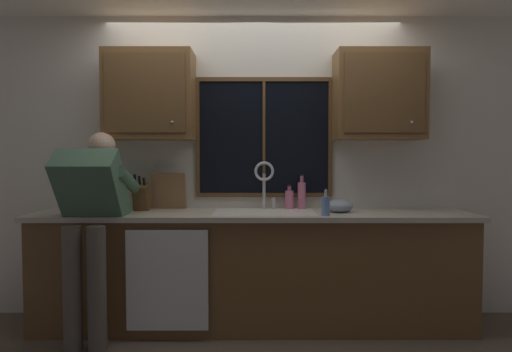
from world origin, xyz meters
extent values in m
cube|color=silver|center=(0.00, 0.06, 1.27)|extent=(5.80, 0.12, 2.55)
cube|color=black|center=(0.09, -0.01, 1.52)|extent=(1.10, 0.02, 0.95)
cube|color=brown|center=(0.09, -0.02, 2.02)|extent=(1.17, 0.02, 0.04)
cube|color=brown|center=(0.09, -0.02, 1.03)|extent=(1.17, 0.02, 0.04)
cube|color=brown|center=(-0.47, -0.02, 1.52)|extent=(0.04, 0.02, 0.95)
cube|color=brown|center=(0.66, -0.02, 1.52)|extent=(0.03, 0.02, 0.95)
cube|color=brown|center=(0.09, -0.02, 1.52)|extent=(0.02, 0.02, 0.95)
cube|color=brown|center=(0.00, -0.29, 0.44)|extent=(3.40, 0.58, 0.88)
cube|color=beige|center=(0.00, -0.31, 0.90)|extent=(3.46, 0.62, 0.04)
cube|color=white|center=(-0.63, -0.61, 0.46)|extent=(0.60, 0.02, 0.74)
cube|color=brown|center=(-0.84, -0.17, 1.86)|extent=(0.71, 0.33, 0.72)
cube|color=brown|center=(-0.84, -0.34, 1.86)|extent=(0.63, 0.01, 0.62)
sphere|color=#B2B2B7|center=(-0.63, -0.34, 1.63)|extent=(0.02, 0.02, 0.02)
cube|color=brown|center=(1.03, -0.17, 1.86)|extent=(0.71, 0.33, 0.72)
cube|color=brown|center=(1.03, -0.34, 1.86)|extent=(0.63, 0.01, 0.62)
sphere|color=#B2B2B7|center=(1.24, -0.34, 1.63)|extent=(0.02, 0.02, 0.02)
cube|color=white|center=(0.09, -0.30, 0.91)|extent=(0.80, 0.46, 0.02)
cube|color=beige|center=(-0.11, -0.30, 0.81)|extent=(0.36, 0.42, 0.20)
cube|color=beige|center=(0.29, -0.30, 0.81)|extent=(0.36, 0.42, 0.20)
cube|color=white|center=(0.09, -0.30, 0.81)|extent=(0.04, 0.42, 0.20)
cylinder|color=silver|center=(0.09, -0.08, 1.07)|extent=(0.03, 0.03, 0.30)
torus|color=silver|center=(0.09, -0.14, 1.24)|extent=(0.16, 0.02, 0.16)
cylinder|color=silver|center=(0.17, -0.08, 0.97)|extent=(0.03, 0.03, 0.09)
cylinder|color=#595147|center=(-1.26, -0.76, 0.44)|extent=(0.13, 0.13, 0.88)
cylinder|color=#595147|center=(-1.09, -0.76, 0.44)|extent=(0.13, 0.13, 0.88)
cube|color=#4C7259|center=(-1.17, -0.60, 1.12)|extent=(0.44, 0.51, 0.60)
sphere|color=beige|center=(-1.17, -0.37, 1.45)|extent=(0.21, 0.21, 0.21)
cylinder|color=#4C7259|center=(-1.39, -0.42, 1.17)|extent=(0.09, 0.52, 0.26)
cylinder|color=#4C7259|center=(-0.95, -0.42, 1.17)|extent=(0.09, 0.52, 0.26)
cube|color=brown|center=(-0.91, -0.20, 1.02)|extent=(0.12, 0.18, 0.25)
cylinder|color=black|center=(-0.95, -0.26, 1.18)|extent=(0.02, 0.05, 0.09)
cylinder|color=black|center=(-0.91, -0.25, 1.17)|extent=(0.02, 0.04, 0.08)
cylinder|color=black|center=(-0.88, -0.25, 1.16)|extent=(0.02, 0.04, 0.06)
cube|color=#997047|center=(-0.71, -0.08, 1.07)|extent=(0.28, 0.08, 0.30)
ellipsoid|color=#8C99A8|center=(0.69, -0.30, 0.97)|extent=(0.22, 0.22, 0.11)
cylinder|color=#668CCC|center=(0.55, -0.51, 0.99)|extent=(0.06, 0.06, 0.14)
cylinder|color=silver|center=(0.55, -0.51, 1.09)|extent=(0.02, 0.02, 0.04)
cylinder|color=silver|center=(0.55, -0.53, 1.11)|extent=(0.01, 0.04, 0.01)
cylinder|color=pink|center=(0.31, -0.09, 1.00)|extent=(0.07, 0.07, 0.15)
cylinder|color=#AD5B7A|center=(0.31, -0.09, 1.09)|extent=(0.03, 0.03, 0.04)
cylinder|color=black|center=(0.31, -0.09, 1.12)|extent=(0.03, 0.03, 0.01)
cylinder|color=pink|center=(0.41, -0.08, 1.03)|extent=(0.07, 0.07, 0.22)
cylinder|color=#AD5B7A|center=(0.41, -0.08, 1.17)|extent=(0.03, 0.03, 0.06)
cylinder|color=black|center=(0.41, -0.08, 1.21)|extent=(0.03, 0.03, 0.01)
camera|label=1|loc=(0.02, -3.82, 1.37)|focal=31.19mm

